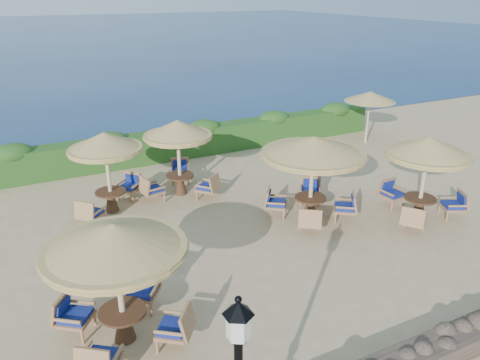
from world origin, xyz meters
TOP-DOWN VIEW (x-y plane):
  - ground at (0.00, 0.00)m, footprint 120.00×120.00m
  - sea at (0.00, 70.00)m, footprint 160.00×160.00m
  - hedge at (0.00, 7.20)m, footprint 18.00×0.90m
  - stone_wall at (0.00, -6.20)m, footprint 15.00×0.65m
  - extra_parasol at (7.80, 5.20)m, footprint 2.30×2.30m
  - cafe_set_0 at (-5.47, -2.91)m, footprint 2.80×2.80m
  - cafe_set_1 at (1.06, -0.03)m, footprint 3.19×3.19m
  - cafe_set_2 at (4.07, -1.60)m, footprint 2.76×2.70m
  - cafe_set_3 at (-4.38, 3.20)m, footprint 2.50×2.44m
  - cafe_set_4 at (-1.92, 3.54)m, footprint 2.61×2.73m

SIDE VIEW (x-z plane):
  - ground at x=0.00m, z-range 0.00..0.00m
  - sea at x=0.00m, z-range 0.00..0.00m
  - stone_wall at x=0.00m, z-range 0.00..0.44m
  - hedge at x=0.00m, z-range 0.00..1.20m
  - cafe_set_4 at x=-1.92m, z-range 0.46..3.11m
  - cafe_set_0 at x=-5.47m, z-range 0.50..3.15m
  - cafe_set_2 at x=4.07m, z-range 0.52..3.18m
  - cafe_set_3 at x=-4.38m, z-range 0.57..3.22m
  - cafe_set_1 at x=1.06m, z-range 0.59..3.24m
  - extra_parasol at x=7.80m, z-range 0.97..3.37m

